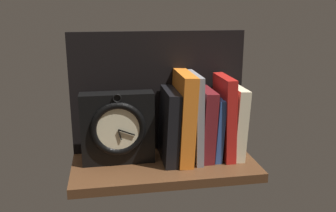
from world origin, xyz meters
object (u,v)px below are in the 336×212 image
book_blue_modern (215,127)px  framed_clock (118,128)px  book_red_requiem (224,117)px  book_orange_pandolfini (183,117)px  book_maroon_dawkins (205,124)px  book_gray_chess (194,117)px  book_black_skeptic (169,125)px  book_cream_twain (235,122)px

book_blue_modern → framed_clock: (-27.26, 0.12, 1.16)cm
book_blue_modern → book_red_requiem: (2.67, 0.00, 2.82)cm
book_orange_pandolfini → book_red_requiem: bearing=0.0°
book_orange_pandolfini → book_maroon_dawkins: book_orange_pandolfini is taller
book_gray_chess → book_red_requiem: (8.71, 0.00, -0.51)cm
book_blue_modern → framed_clock: framed_clock is taller
book_black_skeptic → book_red_requiem: 15.96cm
book_black_skeptic → book_cream_twain: 19.11cm
book_maroon_dawkins → book_blue_modern: bearing=0.0°
book_red_requiem → book_blue_modern: bearing=180.0°
book_gray_chess → book_red_requiem: bearing=0.0°
book_maroon_dawkins → book_blue_modern: (3.02, 0.00, -1.07)cm
book_maroon_dawkins → book_gray_chess: bearing=180.0°
book_blue_modern → book_cream_twain: bearing=0.0°
book_cream_twain → book_gray_chess: bearing=180.0°
book_orange_pandolfini → book_gray_chess: bearing=0.0°
book_maroon_dawkins → book_black_skeptic: bearing=180.0°
book_black_skeptic → book_cream_twain: bearing=0.0°
book_maroon_dawkins → book_red_requiem: (5.69, 0.00, 1.74)cm
framed_clock → book_maroon_dawkins: bearing=-0.3°
book_orange_pandolfini → framed_clock: bearing=179.6°
book_blue_modern → book_cream_twain: size_ratio=0.88×
book_gray_chess → framed_clock: 21.33cm
book_black_skeptic → book_red_requiem: bearing=0.0°
book_red_requiem → book_cream_twain: size_ratio=1.16×
book_black_skeptic → book_cream_twain: book_cream_twain is taller
book_black_skeptic → framed_clock: (-14.07, 0.12, -0.01)cm
book_red_requiem → book_cream_twain: bearing=0.0°
book_orange_pandolfini → book_red_requiem: size_ratio=1.06×
book_gray_chess → book_red_requiem: 8.73cm
book_black_skeptic → book_orange_pandolfini: (3.95, 0.00, 2.29)cm
book_black_skeptic → book_red_requiem: book_red_requiem is taller
framed_clock → book_black_skeptic: bearing=-0.5°
book_blue_modern → framed_clock: bearing=179.7°
book_gray_chess → book_maroon_dawkins: book_gray_chess is taller
book_maroon_dawkins → framed_clock: 24.25cm
framed_clock → book_cream_twain: bearing=-0.2°
book_cream_twain → framed_clock: bearing=179.8°
book_gray_chess → book_cream_twain: size_ratio=1.21×
book_orange_pandolfini → book_maroon_dawkins: size_ratio=1.24×
framed_clock → book_blue_modern: bearing=-0.3°
book_orange_pandolfini → book_black_skeptic: bearing=180.0°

